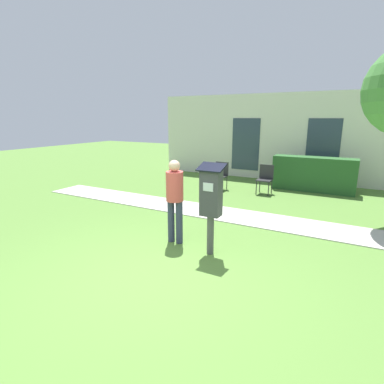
{
  "coord_description": "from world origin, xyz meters",
  "views": [
    {
      "loc": [
        2.41,
        -3.33,
        2.32
      ],
      "look_at": [
        -0.03,
        1.15,
        1.05
      ],
      "focal_mm": 28.0,
      "sensor_mm": 36.0,
      "label": 1
    }
  ],
  "objects_px": {
    "parking_meter": "(211,197)",
    "outdoor_chair_left": "(221,173)",
    "outdoor_chair_middle": "(265,177)",
    "person_standing": "(175,195)"
  },
  "relations": [
    {
      "from": "outdoor_chair_middle",
      "to": "outdoor_chair_left",
      "type": "bearing_deg",
      "value": -150.69
    },
    {
      "from": "person_standing",
      "to": "outdoor_chair_middle",
      "type": "bearing_deg",
      "value": 73.4
    },
    {
      "from": "outdoor_chair_middle",
      "to": "person_standing",
      "type": "bearing_deg",
      "value": -71.37
    },
    {
      "from": "person_standing",
      "to": "outdoor_chair_middle",
      "type": "xyz_separation_m",
      "value": [
        0.47,
        4.59,
        -0.4
      ]
    },
    {
      "from": "parking_meter",
      "to": "outdoor_chair_left",
      "type": "distance_m",
      "value": 4.96
    },
    {
      "from": "parking_meter",
      "to": "outdoor_chair_left",
      "type": "relative_size",
      "value": 1.77
    },
    {
      "from": "parking_meter",
      "to": "person_standing",
      "type": "height_order",
      "value": "parking_meter"
    },
    {
      "from": "parking_meter",
      "to": "person_standing",
      "type": "xyz_separation_m",
      "value": [
        -0.8,
        0.13,
        -0.09
      ]
    },
    {
      "from": "outdoor_chair_left",
      "to": "outdoor_chair_middle",
      "type": "xyz_separation_m",
      "value": [
        1.46,
        0.12,
        0.0
      ]
    },
    {
      "from": "parking_meter",
      "to": "outdoor_chair_left",
      "type": "xyz_separation_m",
      "value": [
        -1.79,
        4.6,
        -0.49
      ]
    }
  ]
}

